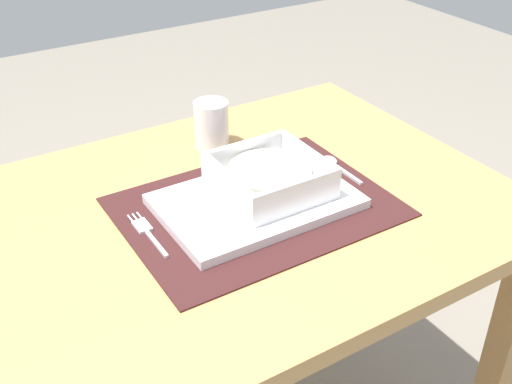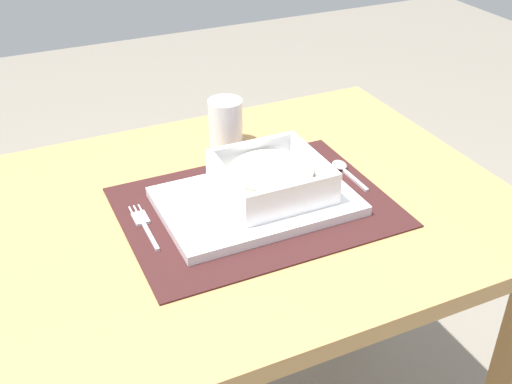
{
  "view_description": "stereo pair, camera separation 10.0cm",
  "coord_description": "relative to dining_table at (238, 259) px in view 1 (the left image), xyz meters",
  "views": [
    {
      "loc": [
        -0.42,
        -0.75,
        1.28
      ],
      "look_at": [
        0.02,
        -0.03,
        0.74
      ],
      "focal_mm": 44.24,
      "sensor_mm": 36.0,
      "label": 1
    },
    {
      "loc": [
        -0.34,
        -0.8,
        1.28
      ],
      "look_at": [
        0.02,
        -0.03,
        0.74
      ],
      "focal_mm": 44.24,
      "sensor_mm": 36.0,
      "label": 2
    }
  ],
  "objects": [
    {
      "name": "fork",
      "position": [
        -0.16,
        0.0,
        0.12
      ],
      "size": [
        0.02,
        0.13,
        0.0
      ],
      "rotation": [
        0.0,
        0.0,
        -0.04
      ],
      "color": "silver",
      "rests_on": "placemat"
    },
    {
      "name": "bread_knife",
      "position": [
        0.16,
        -0.02,
        0.12
      ],
      "size": [
        0.01,
        0.13,
        0.01
      ],
      "rotation": [
        0.0,
        0.0,
        0.04
      ],
      "color": "#59331E",
      "rests_on": "placemat"
    },
    {
      "name": "serving_plate",
      "position": [
        0.02,
        -0.02,
        0.12
      ],
      "size": [
        0.31,
        0.21,
        0.02
      ],
      "primitive_type": "cube",
      "color": "white",
      "rests_on": "placemat"
    },
    {
      "name": "dining_table",
      "position": [
        0.0,
        0.0,
        0.0
      ],
      "size": [
        0.89,
        0.67,
        0.71
      ],
      "color": "#B2844C",
      "rests_on": "ground"
    },
    {
      "name": "placemat",
      "position": [
        0.02,
        -0.03,
        0.11
      ],
      "size": [
        0.43,
        0.32,
        0.0
      ],
      "primitive_type": "cube",
      "color": "#381919",
      "rests_on": "dining_table"
    },
    {
      "name": "butter_knife",
      "position": [
        0.18,
        -0.03,
        0.12
      ],
      "size": [
        0.01,
        0.13,
        0.01
      ],
      "rotation": [
        0.0,
        0.0,
        -0.05
      ],
      "color": "black",
      "rests_on": "placemat"
    },
    {
      "name": "porridge_bowl",
      "position": [
        0.05,
        -0.02,
        0.15
      ],
      "size": [
        0.16,
        0.16,
        0.05
      ],
      "color": "white",
      "rests_on": "serving_plate"
    },
    {
      "name": "spoon",
      "position": [
        0.21,
        0.01,
        0.12
      ],
      "size": [
        0.02,
        0.11,
        0.01
      ],
      "rotation": [
        0.0,
        0.0,
        -0.05
      ],
      "color": "silver",
      "rests_on": "placemat"
    },
    {
      "name": "drinking_glass",
      "position": [
        0.06,
        0.2,
        0.15
      ],
      "size": [
        0.06,
        0.06,
        0.09
      ],
      "color": "white",
      "rests_on": "dining_table"
    }
  ]
}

